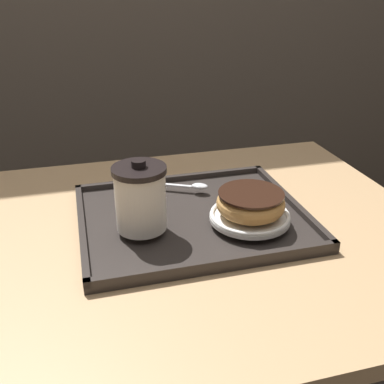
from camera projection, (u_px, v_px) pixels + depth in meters
The scene contains 6 objects.
cafe_table at pixel (176, 296), 0.92m from camera, with size 1.00×0.77×0.72m.
serving_tray at pixel (192, 218), 0.88m from camera, with size 0.43×0.36×0.02m.
coffee_cup_front at pixel (140, 198), 0.79m from camera, with size 0.10×0.10×0.13m.
plate_with_chocolate_donut at pixel (250, 216), 0.84m from camera, with size 0.15×0.15×0.01m.
donut_chocolate_glazed at pixel (251, 203), 0.83m from camera, with size 0.13×0.13×0.04m.
spoon at pixel (190, 186), 0.96m from camera, with size 0.14×0.08×0.01m.
Camera 1 is at (-0.16, -0.72, 1.16)m, focal length 42.00 mm.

